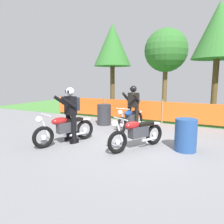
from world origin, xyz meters
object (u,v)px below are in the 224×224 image
motorcycle_lead (130,119)px  rider_lead (133,105)px  spare_drum (186,135)px  rider_third (71,112)px  motorcycle_trailing (137,133)px  motorcycle_third (65,128)px  oil_drum (104,115)px

motorcycle_lead → rider_lead: rider_lead is taller
motorcycle_lead → spare_drum: size_ratio=2.15×
rider_lead → rider_third: (-1.04, -2.51, 0.00)m
motorcycle_trailing → spare_drum: (1.23, 0.45, -0.01)m
spare_drum → rider_lead: bearing=141.6°
motorcycle_third → rider_third: bearing=-179.5°
motorcycle_trailing → oil_drum: 3.35m
spare_drum → motorcycle_third: bearing=-163.9°
motorcycle_lead → oil_drum: (-1.36, 0.37, 0.00)m
spare_drum → motorcycle_lead: bearing=145.3°
oil_drum → rider_lead: bearing=-6.7°
rider_lead → spare_drum: (2.21, -1.75, -0.51)m
rider_lead → oil_drum: bearing=-89.2°
motorcycle_third → rider_third: rider_third is taller
rider_lead → rider_third: 2.72m
oil_drum → motorcycle_trailing: bearing=-45.1°
motorcycle_trailing → rider_third: size_ratio=1.06×
rider_lead → oil_drum: (-1.39, 0.16, -0.51)m
motorcycle_lead → spare_drum: 2.72m
rider_lead → oil_drum: 1.49m
spare_drum → motorcycle_trailing: bearing=-159.9°
motorcycle_third → rider_third: (0.08, 0.20, 0.49)m
motorcycle_trailing → motorcycle_third: size_ratio=0.93×
motorcycle_third → rider_third: size_ratio=1.13×
rider_lead → motorcycle_lead: bearing=0.5°
oil_drum → motorcycle_lead: bearing=-15.1°
motorcycle_trailing → rider_lead: bearing=-128.2°
motorcycle_lead → spare_drum: bearing=62.8°
motorcycle_third → motorcycle_lead: bearing=178.2°
motorcycle_lead → rider_third: (-1.02, -2.30, 0.52)m
rider_third → oil_drum: bearing=-150.8°
motorcycle_lead → spare_drum: (2.24, -1.55, 0.00)m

